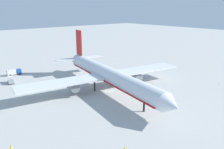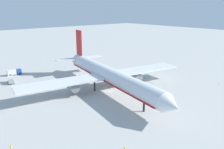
% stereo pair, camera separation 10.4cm
% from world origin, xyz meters
% --- Properties ---
extents(ground_plane, '(600.00, 600.00, 0.00)m').
position_xyz_m(ground_plane, '(0.00, 0.00, 0.00)').
color(ground_plane, '#B2B2AD').
extents(airliner, '(75.47, 71.92, 22.00)m').
position_xyz_m(airliner, '(-1.34, 0.33, 6.44)').
color(airliner, silver).
rests_on(airliner, ground).
extents(service_truck_0, '(5.40, 3.51, 2.93)m').
position_xyz_m(service_truck_0, '(-36.45, -27.03, 1.56)').
color(service_truck_0, '#999EA5').
rests_on(service_truck_0, ground).
extents(service_truck_2, '(2.79, 6.85, 2.91)m').
position_xyz_m(service_truck_2, '(-48.75, -21.54, 1.62)').
color(service_truck_2, '#194CA5').
rests_on(service_truck_2, ground).
extents(ground_worker_2, '(0.56, 0.56, 1.66)m').
position_xyz_m(ground_worker_2, '(16.81, -44.30, 0.84)').
color(ground_worker_2, '#3F3F47').
rests_on(ground_worker_2, ground).
extents(traffic_cone_2, '(0.36, 0.36, 0.55)m').
position_xyz_m(traffic_cone_2, '(-43.17, 18.19, 0.28)').
color(traffic_cone_2, orange).
rests_on(traffic_cone_2, ground).
extents(traffic_cone_3, '(0.36, 0.36, 0.55)m').
position_xyz_m(traffic_cone_3, '(25.01, 42.16, 0.28)').
color(traffic_cone_3, orange).
rests_on(traffic_cone_3, ground).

